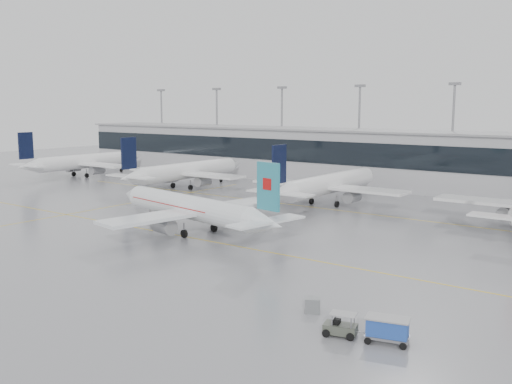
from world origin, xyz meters
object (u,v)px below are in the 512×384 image
Objects in this scene: baggage_tug at (340,328)px; baggage_cart at (387,328)px; gse_unit at (313,305)px; air_canada_jet at (194,209)px.

baggage_cart is at bearing -0.00° from baggage_tug.
baggage_cart is 2.74× the size of gse_unit.
air_canada_jet is 27.24× the size of gse_unit.
baggage_cart is 8.18m from gse_unit.
baggage_cart is (37.13, -19.00, -2.33)m from air_canada_jet.
air_canada_jet is 39.20m from baggage_tug.
air_canada_jet is 9.93× the size of baggage_cart.
gse_unit is (-4.37, 3.13, -0.00)m from baggage_tug.
baggage_tug is at bearing -64.60° from gse_unit.
baggage_tug is 1.09× the size of baggage_cart.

